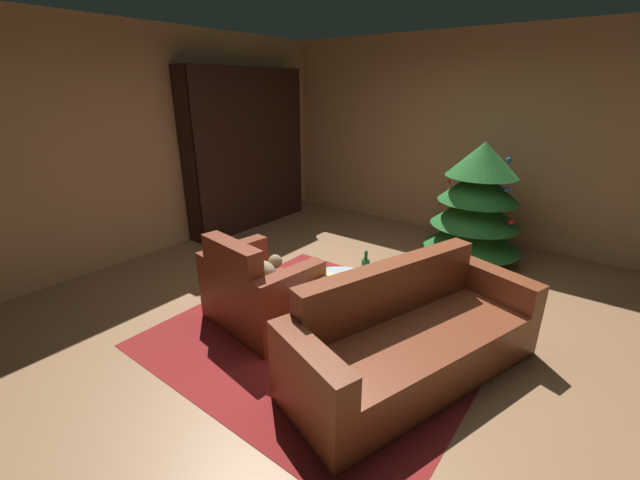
{
  "coord_description": "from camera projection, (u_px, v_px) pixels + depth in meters",
  "views": [
    {
      "loc": [
        1.62,
        -2.75,
        2.03
      ],
      "look_at": [
        -0.46,
        -0.03,
        0.71
      ],
      "focal_mm": 22.58,
      "sensor_mm": 36.0,
      "label": 1
    }
  ],
  "objects": [
    {
      "name": "ground_plane",
      "position": [
        362.0,
        322.0,
        3.69
      ],
      "size": [
        7.33,
        7.33,
        0.0
      ],
      "primitive_type": "plane",
      "color": "#9B6E48"
    },
    {
      "name": "wall_back",
      "position": [
        482.0,
        139.0,
        5.37
      ],
      "size": [
        6.22,
        0.06,
        2.72
      ],
      "primitive_type": "cube",
      "color": "tan",
      "rests_on": "ground"
    },
    {
      "name": "wall_left",
      "position": [
        152.0,
        144.0,
        4.94
      ],
      "size": [
        0.06,
        5.93,
        2.72
      ],
      "primitive_type": "cube",
      "color": "tan",
      "rests_on": "ground"
    },
    {
      "name": "area_rug",
      "position": [
        326.0,
        332.0,
        3.53
      ],
      "size": [
        2.59,
        2.47,
        0.01
      ],
      "primitive_type": "cube",
      "color": "maroon",
      "rests_on": "ground"
    },
    {
      "name": "bookshelf_unit",
      "position": [
        254.0,
        153.0,
        6.0
      ],
      "size": [
        0.33,
        2.05,
        2.27
      ],
      "color": "black",
      "rests_on": "ground"
    },
    {
      "name": "armchair_red",
      "position": [
        258.0,
        293.0,
        3.59
      ],
      "size": [
        1.04,
        0.82,
        0.85
      ],
      "color": "brown",
      "rests_on": "ground"
    },
    {
      "name": "couch_red",
      "position": [
        411.0,
        339.0,
        2.97
      ],
      "size": [
        1.36,
        2.14,
        0.8
      ],
      "color": "brown",
      "rests_on": "ground"
    },
    {
      "name": "coffee_table",
      "position": [
        340.0,
        289.0,
        3.4
      ],
      "size": [
        0.76,
        0.76,
        0.45
      ],
      "color": "black",
      "rests_on": "ground"
    },
    {
      "name": "book_stack_on_table",
      "position": [
        334.0,
        283.0,
        3.36
      ],
      "size": [
        0.22,
        0.17,
        0.07
      ],
      "color": "#3D8054",
      "rests_on": "coffee_table"
    },
    {
      "name": "bottle_on_table",
      "position": [
        365.0,
        271.0,
        3.37
      ],
      "size": [
        0.07,
        0.07,
        0.31
      ],
      "color": "#166029",
      "rests_on": "coffee_table"
    },
    {
      "name": "decorated_tree",
      "position": [
        477.0,
        204.0,
        4.74
      ],
      "size": [
        1.13,
        1.13,
        1.45
      ],
      "color": "brown",
      "rests_on": "ground"
    }
  ]
}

